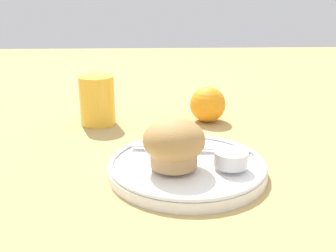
{
  "coord_description": "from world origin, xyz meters",
  "views": [
    {
      "loc": [
        -0.05,
        -0.5,
        0.24
      ],
      "look_at": [
        -0.02,
        0.04,
        0.06
      ],
      "focal_mm": 40.0,
      "sensor_mm": 36.0,
      "label": 1
    }
  ],
  "objects": [
    {
      "name": "butter_knife",
      "position": [
        0.01,
        0.04,
        0.02
      ],
      "size": [
        0.18,
        0.04,
        0.0
      ],
      "rotation": [
        0.0,
        0.0,
        -0.16
      ],
      "color": "silver",
      "rests_on": "plate"
    },
    {
      "name": "juice_glass",
      "position": [
        -0.16,
        0.23,
        0.05
      ],
      "size": [
        0.07,
        0.07,
        0.1
      ],
      "color": "gold",
      "rests_on": "ground_plane"
    },
    {
      "name": "orange_fruit",
      "position": [
        0.07,
        0.23,
        0.04
      ],
      "size": [
        0.07,
        0.07,
        0.07
      ],
      "color": "orange",
      "rests_on": "ground_plane"
    },
    {
      "name": "muffin",
      "position": [
        -0.02,
        -0.03,
        0.05
      ],
      "size": [
        0.09,
        0.09,
        0.07
      ],
      "color": "tan",
      "rests_on": "plate"
    },
    {
      "name": "plate",
      "position": [
        -0.0,
        -0.01,
        0.01
      ],
      "size": [
        0.23,
        0.23,
        0.02
      ],
      "color": "white",
      "rests_on": "ground_plane"
    },
    {
      "name": "ground_plane",
      "position": [
        0.0,
        0.0,
        0.0
      ],
      "size": [
        3.0,
        3.0,
        0.0
      ],
      "primitive_type": "plane",
      "color": "tan"
    },
    {
      "name": "cream_ramekin",
      "position": [
        0.06,
        -0.03,
        0.03
      ],
      "size": [
        0.05,
        0.05,
        0.02
      ],
      "color": "silver",
      "rests_on": "plate"
    },
    {
      "name": "berry_pair",
      "position": [
        0.01,
        0.03,
        0.03
      ],
      "size": [
        0.02,
        0.01,
        0.01
      ],
      "color": "maroon",
      "rests_on": "plate"
    }
  ]
}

